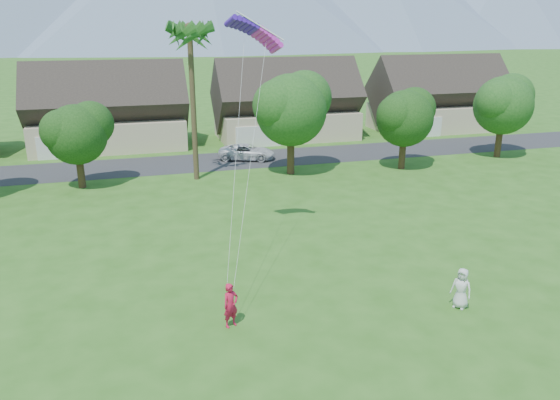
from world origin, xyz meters
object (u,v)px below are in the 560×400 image
object	(u,v)px
watcher	(461,288)
parafoil_kite	(255,30)
parked_car	(247,152)
kite_flyer	(231,305)

from	to	relation	value
watcher	parafoil_kite	world-z (taller)	parafoil_kite
watcher	parked_car	size ratio (longest dim) A/B	0.37
parafoil_kite	parked_car	bearing A→B (deg)	74.00
watcher	parked_car	xyz separation A→B (m)	(-3.30, 30.23, -0.23)
parked_car	parafoil_kite	bearing A→B (deg)	-169.93
kite_flyer	parked_car	size ratio (longest dim) A/B	0.38
watcher	parked_car	distance (m)	30.41
watcher	parafoil_kite	distance (m)	16.42
parafoil_kite	watcher	bearing A→B (deg)	-59.86
parked_car	parafoil_kite	world-z (taller)	parafoil_kite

